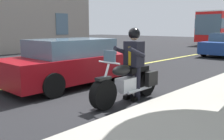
# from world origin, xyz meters

# --- Properties ---
(ground_plane) EXTENTS (80.00, 80.00, 0.00)m
(ground_plane) POSITION_xyz_m (0.00, 0.00, 0.00)
(ground_plane) COLOR black
(lane_center_stripe) EXTENTS (60.00, 0.16, 0.01)m
(lane_center_stripe) POSITION_xyz_m (0.00, -2.00, 0.01)
(lane_center_stripe) COLOR #E5DB4C
(lane_center_stripe) RESTS_ON ground_plane
(motorcycle_main) EXTENTS (2.21, 0.60, 1.26)m
(motorcycle_main) POSITION_xyz_m (-0.10, 1.37, 0.45)
(motorcycle_main) COLOR black
(motorcycle_main) RESTS_ON ground_plane
(rider_main) EXTENTS (0.62, 0.54, 1.74)m
(rider_main) POSITION_xyz_m (-0.29, 1.37, 1.04)
(rider_main) COLOR black
(rider_main) RESTS_ON ground_plane
(car_dark) EXTENTS (4.60, 1.92, 1.40)m
(car_dark) POSITION_xyz_m (-0.42, -1.03, 0.69)
(car_dark) COLOR maroon
(car_dark) RESTS_ON ground_plane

